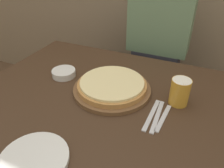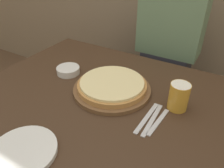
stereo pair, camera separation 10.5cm
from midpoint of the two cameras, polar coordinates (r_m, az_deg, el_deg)
dining_table at (r=1.27m, az=-1.40°, el=-17.05°), size 1.22×1.06×0.72m
pizza_on_board at (r=1.06m, az=2.84°, el=-0.74°), size 0.38×0.38×0.06m
beer_glass at (r=0.98m, az=20.04°, el=-2.96°), size 0.09×0.09×0.12m
dinner_plate at (r=0.82m, az=-18.73°, el=-16.46°), size 0.23×0.23×0.02m
side_bowl at (r=1.22m, az=-8.97°, el=3.49°), size 0.13×0.13×0.04m
fork at (r=0.93m, az=12.23°, el=-8.81°), size 0.02×0.21×0.00m
dinner_knife at (r=0.93m, az=13.69°, el=-9.29°), size 0.02×0.21×0.00m
spoon at (r=0.92m, az=15.16°, el=-9.76°), size 0.03×0.18×0.00m
diner_person at (r=1.60m, az=15.86°, el=6.23°), size 0.40×0.20×1.31m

